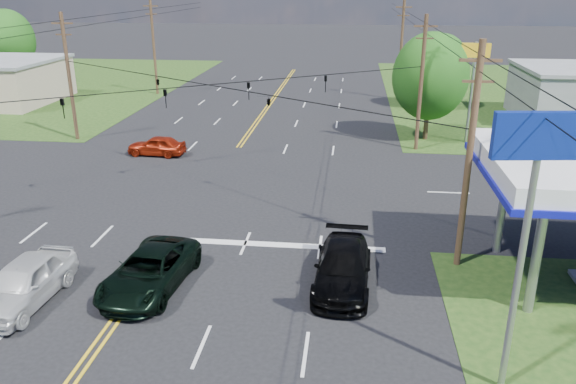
# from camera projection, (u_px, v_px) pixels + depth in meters

# --- Properties ---
(ground) EXTENTS (280.00, 280.00, 0.00)m
(ground) POSITION_uv_depth(u_px,v_px,m) (213.00, 184.00, 34.10)
(ground) COLOR black
(ground) RESTS_ON ground
(stop_bar) EXTENTS (10.00, 0.50, 0.02)m
(stop_bar) POSITION_uv_depth(u_px,v_px,m) (277.00, 245.00, 26.13)
(stop_bar) COLOR silver
(stop_bar) RESTS_ON ground
(pole_se) EXTENTS (1.60, 0.28, 9.50)m
(pole_se) POSITION_uv_depth(u_px,v_px,m) (469.00, 156.00, 22.63)
(pole_se) COLOR #45341D
(pole_se) RESTS_ON ground
(pole_nw) EXTENTS (1.60, 0.28, 9.50)m
(pole_nw) POSITION_uv_depth(u_px,v_px,m) (69.00, 76.00, 42.14)
(pole_nw) COLOR #45341D
(pole_nw) RESTS_ON ground
(pole_ne) EXTENTS (1.60, 0.28, 9.50)m
(pole_ne) POSITION_uv_depth(u_px,v_px,m) (421.00, 82.00, 39.38)
(pole_ne) COLOR #45341D
(pole_ne) RESTS_ON ground
(pole_left_far) EXTENTS (1.60, 0.28, 10.00)m
(pole_left_far) POSITION_uv_depth(u_px,v_px,m) (154.00, 46.00, 59.73)
(pole_left_far) COLOR #45341D
(pole_left_far) RESTS_ON ground
(pole_right_far) EXTENTS (1.60, 0.28, 10.00)m
(pole_right_far) POSITION_uv_depth(u_px,v_px,m) (401.00, 49.00, 56.97)
(pole_right_far) COLOR #45341D
(pole_right_far) RESTS_ON ground
(span_wire_signals) EXTENTS (26.00, 18.00, 1.13)m
(span_wire_signals) POSITION_uv_depth(u_px,v_px,m) (208.00, 85.00, 32.00)
(span_wire_signals) COLOR black
(span_wire_signals) RESTS_ON ground
(power_lines) EXTENTS (26.04, 100.00, 0.64)m
(power_lines) POSITION_uv_depth(u_px,v_px,m) (196.00, 41.00, 29.23)
(power_lines) COLOR black
(power_lines) RESTS_ON ground
(tree_right_a) EXTENTS (5.70, 5.70, 8.18)m
(tree_right_a) POSITION_uv_depth(u_px,v_px,m) (430.00, 76.00, 42.08)
(tree_right_a) COLOR #45341D
(tree_right_a) RESTS_ON ground
(tree_right_b) EXTENTS (4.94, 4.94, 7.09)m
(tree_right_b) POSITION_uv_depth(u_px,v_px,m) (441.00, 64.00, 53.21)
(tree_right_b) COLOR #45341D
(tree_right_b) RESTS_ON ground
(tree_far_l) EXTENTS (6.08, 6.08, 8.72)m
(tree_far_l) POSITION_uv_depth(u_px,v_px,m) (8.00, 40.00, 65.46)
(tree_far_l) COLOR #45341D
(tree_far_l) RESTS_ON ground
(pickup_dkgreen) EXTENTS (3.11, 5.77, 1.54)m
(pickup_dkgreen) POSITION_uv_depth(u_px,v_px,m) (150.00, 271.00, 22.20)
(pickup_dkgreen) COLOR black
(pickup_dkgreen) RESTS_ON ground
(suv_black) EXTENTS (2.43, 5.49, 1.57)m
(suv_black) POSITION_uv_depth(u_px,v_px,m) (343.00, 267.00, 22.43)
(suv_black) COLOR black
(suv_black) RESTS_ON ground
(pickup_white) EXTENTS (2.30, 5.14, 1.71)m
(pickup_white) POSITION_uv_depth(u_px,v_px,m) (24.00, 282.00, 21.17)
(pickup_white) COLOR silver
(pickup_white) RESTS_ON ground
(sedan_red) EXTENTS (4.15, 1.88, 1.38)m
(sedan_red) POSITION_uv_depth(u_px,v_px,m) (157.00, 146.00, 39.55)
(sedan_red) COLOR #961F0A
(sedan_red) RESTS_ON ground
(polesign_se) EXTENTS (2.48, 0.56, 8.45)m
(polesign_se) POSITION_uv_depth(u_px,v_px,m) (534.00, 177.00, 14.61)
(polesign_se) COLOR #A5A5AA
(polesign_se) RESTS_ON ground
(polesign_ne) EXTENTS (2.07, 0.37, 7.47)m
(polesign_ne) POSITION_uv_depth(u_px,v_px,m) (474.00, 66.00, 41.02)
(polesign_ne) COLOR #A5A5AA
(polesign_ne) RESTS_ON ground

